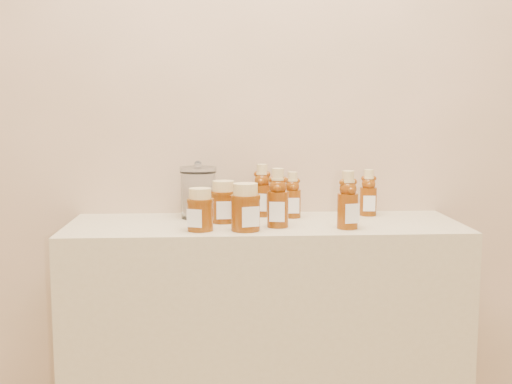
{
  "coord_description": "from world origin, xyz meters",
  "views": [
    {
      "loc": [
        -0.14,
        -0.38,
        1.26
      ],
      "look_at": [
        -0.03,
        1.52,
        1.0
      ],
      "focal_mm": 45.0,
      "sensor_mm": 36.0,
      "label": 1
    }
  ],
  "objects_px": {
    "display_table": "(264,363)",
    "glass_canister": "(198,190)",
    "honey_jar_left": "(200,209)",
    "bear_bottle_back_left": "(262,187)",
    "bear_bottle_front_left": "(278,194)"
  },
  "relations": [
    {
      "from": "display_table",
      "to": "honey_jar_left",
      "type": "bearing_deg",
      "value": -150.41
    },
    {
      "from": "bear_bottle_back_left",
      "to": "honey_jar_left",
      "type": "distance_m",
      "value": 0.31
    },
    {
      "from": "bear_bottle_front_left",
      "to": "honey_jar_left",
      "type": "bearing_deg",
      "value": -160.02
    },
    {
      "from": "display_table",
      "to": "glass_canister",
      "type": "height_order",
      "value": "glass_canister"
    },
    {
      "from": "bear_bottle_front_left",
      "to": "glass_canister",
      "type": "height_order",
      "value": "bear_bottle_front_left"
    },
    {
      "from": "bear_bottle_front_left",
      "to": "honey_jar_left",
      "type": "height_order",
      "value": "bear_bottle_front_left"
    },
    {
      "from": "bear_bottle_front_left",
      "to": "bear_bottle_back_left",
      "type": "bearing_deg",
      "value": 108.93
    },
    {
      "from": "bear_bottle_back_left",
      "to": "glass_canister",
      "type": "xyz_separation_m",
      "value": [
        -0.21,
        -0.03,
        -0.01
      ]
    },
    {
      "from": "honey_jar_left",
      "to": "glass_canister",
      "type": "height_order",
      "value": "glass_canister"
    },
    {
      "from": "bear_bottle_front_left",
      "to": "honey_jar_left",
      "type": "xyz_separation_m",
      "value": [
        -0.23,
        -0.04,
        -0.04
      ]
    },
    {
      "from": "display_table",
      "to": "bear_bottle_back_left",
      "type": "height_order",
      "value": "bear_bottle_back_left"
    },
    {
      "from": "bear_bottle_back_left",
      "to": "display_table",
      "type": "bearing_deg",
      "value": -73.1
    },
    {
      "from": "display_table",
      "to": "bear_bottle_back_left",
      "type": "relative_size",
      "value": 6.27
    },
    {
      "from": "bear_bottle_back_left",
      "to": "bear_bottle_front_left",
      "type": "relative_size",
      "value": 0.97
    },
    {
      "from": "display_table",
      "to": "bear_bottle_back_left",
      "type": "distance_m",
      "value": 0.56
    }
  ]
}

